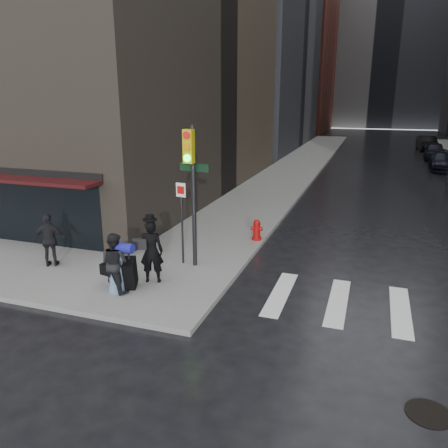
# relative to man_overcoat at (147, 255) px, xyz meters

# --- Properties ---
(ground) EXTENTS (140.00, 140.00, 0.00)m
(ground) POSITION_rel_man_overcoat_xyz_m (0.26, -0.16, -1.02)
(ground) COLOR black
(ground) RESTS_ON ground
(sidewalk_left) EXTENTS (4.00, 50.00, 0.15)m
(sidewalk_left) POSITION_rel_man_overcoat_xyz_m (0.26, 26.84, -0.94)
(sidewalk_left) COLOR slate
(sidewalk_left) RESTS_ON ground
(crosswalk) EXTENTS (8.50, 3.00, 0.01)m
(crosswalk) POSITION_rel_man_overcoat_xyz_m (7.76, 0.84, -1.01)
(crosswalk) COLOR silver
(crosswalk) RESTS_ON ground
(bldg_left_far) EXTENTS (22.00, 20.00, 26.00)m
(bldg_left_far) POSITION_rel_man_overcoat_xyz_m (-12.74, 61.84, 11.98)
(bldg_left_far) COLOR brown
(bldg_left_far) RESTS_ON ground
(bldg_distant) EXTENTS (40.00, 12.00, 32.00)m
(bldg_distant) POSITION_rel_man_overcoat_xyz_m (6.26, 77.84, 14.98)
(bldg_distant) COLOR slate
(bldg_distant) RESTS_ON ground
(storefront) EXTENTS (8.40, 1.11, 2.83)m
(storefront) POSITION_rel_man_overcoat_xyz_m (-6.74, 1.74, 0.81)
(storefront) COLOR black
(storefront) RESTS_ON ground
(man_overcoat) EXTENTS (1.05, 1.33, 2.07)m
(man_overcoat) POSITION_rel_man_overcoat_xyz_m (0.00, 0.00, 0.00)
(man_overcoat) COLOR black
(man_overcoat) RESTS_ON ground
(man_jeans) EXTENTS (1.19, 0.83, 1.70)m
(man_jeans) POSITION_rel_man_overcoat_xyz_m (-0.56, -0.79, -0.01)
(man_jeans) COLOR black
(man_jeans) RESTS_ON ground
(man_greycoat) EXTENTS (1.10, 0.79, 1.73)m
(man_greycoat) POSITION_rel_man_overcoat_xyz_m (-3.58, 0.20, -0.00)
(man_greycoat) COLOR black
(man_greycoat) RESTS_ON ground
(traffic_light) EXTENTS (1.11, 0.54, 4.45)m
(traffic_light) POSITION_rel_man_overcoat_xyz_m (0.71, 1.64, 2.00)
(traffic_light) COLOR black
(traffic_light) RESTS_ON ground
(fire_hydrant) EXTENTS (0.46, 0.35, 0.80)m
(fire_hydrant) POSITION_rel_man_overcoat_xyz_m (1.98, 4.91, -0.51)
(fire_hydrant) COLOR #970909
(fire_hydrant) RESTS_ON ground
(parked_car_3) EXTENTS (2.03, 4.73, 1.36)m
(parked_car_3) POSITION_rel_man_overcoat_xyz_m (10.98, 26.28, -0.34)
(parked_car_3) COLOR black
(parked_car_3) RESTS_ON ground
(parked_car_4) EXTENTS (2.03, 4.32, 1.43)m
(parked_car_4) POSITION_rel_man_overcoat_xyz_m (11.05, 32.87, -0.31)
(parked_car_4) COLOR black
(parked_car_4) RESTS_ON ground
(parked_car_5) EXTENTS (1.92, 4.65, 1.50)m
(parked_car_5) POSITION_rel_man_overcoat_xyz_m (11.01, 39.45, -0.27)
(parked_car_5) COLOR black
(parked_car_5) RESTS_ON ground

